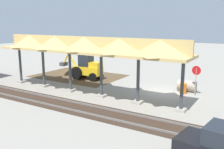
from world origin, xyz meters
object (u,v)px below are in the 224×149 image
stop_sign (196,74)px  traffic_barrel (183,88)px  concrete_pipe (187,86)px  backhoe (87,68)px

stop_sign → traffic_barrel: size_ratio=2.81×
stop_sign → concrete_pipe: size_ratio=1.57×
stop_sign → backhoe: 11.63m
backhoe → concrete_pipe: (-10.66, -0.65, -0.77)m
backhoe → concrete_pipe: bearing=-176.5°
traffic_barrel → backhoe: bearing=-1.4°
concrete_pipe → traffic_barrel: concrete_pipe is taller
stop_sign → traffic_barrel: (1.03, -0.09, -1.38)m
backhoe → stop_sign: bearing=178.3°
stop_sign → concrete_pipe: (0.95, -1.00, -1.33)m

